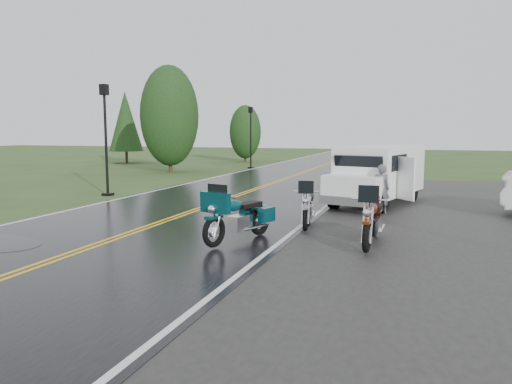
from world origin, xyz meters
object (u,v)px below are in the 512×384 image
Objects in this scene: person_at_van at (381,190)px; lamp_post_near_left at (106,140)px; motorcycle_teal at (214,219)px; lamp_post_far_left at (251,138)px; motorcycle_silver at (306,209)px; motorcycle_red at (367,223)px; van_white at (335,178)px.

person_at_van is 0.35× the size of lamp_post_near_left.
person_at_van reaches higher than motorcycle_teal.
lamp_post_near_left reaches higher than lamp_post_far_left.
lamp_post_near_left reaches higher than motorcycle_silver.
motorcycle_teal is at bearing -168.72° from motorcycle_red.
motorcycle_red is 5.30m from person_at_van.
lamp_post_far_left is (-9.81, 16.31, 1.32)m from person_at_van.
person_at_van is (3.01, 5.85, 0.07)m from motorcycle_teal.
van_white is at bearing 107.04° from motorcycle_red.
van_white reaches higher than motorcycle_red.
person_at_van is 0.36× the size of lamp_post_far_left.
motorcycle_silver is 3.84m from person_at_van.
motorcycle_silver is at bearing 50.01° from person_at_van.
person_at_van is 10.74m from lamp_post_near_left.
motorcycle_teal reaches higher than motorcycle_silver.
motorcycle_red is 23.84m from lamp_post_far_left.
motorcycle_teal is at bearing -72.94° from lamp_post_far_left.
van_white is 1.63m from person_at_van.
person_at_van is 19.08m from lamp_post_far_left.
van_white is 1.20× the size of lamp_post_near_left.
van_white is (-1.65, 5.86, 0.35)m from motorcycle_red.
van_white is 17.84m from lamp_post_far_left.
lamp_post_near_left is 1.05× the size of lamp_post_far_left.
lamp_post_far_left is (-8.31, 15.75, 1.05)m from van_white.
van_white reaches higher than motorcycle_teal.
person_at_van is at bearing -58.98° from lamp_post_far_left.
van_white is (0.04, 4.08, 0.41)m from motorcycle_silver.
motorcycle_teal is 0.56× the size of lamp_post_far_left.
lamp_post_far_left is (-6.80, 22.17, 1.40)m from motorcycle_teal.
motorcycle_teal is 6.58m from person_at_van.
motorcycle_teal is 0.53× the size of lamp_post_near_left.
motorcycle_red is 3.20m from motorcycle_teal.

